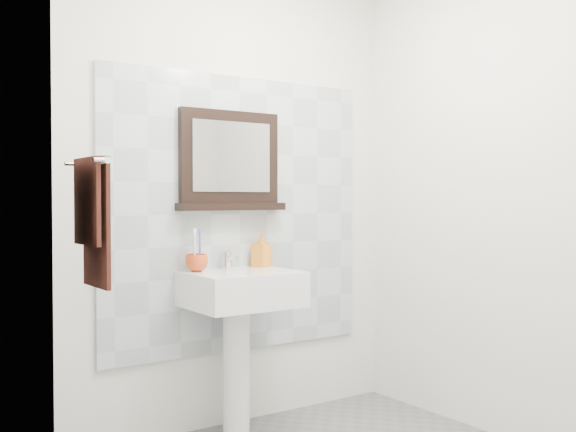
% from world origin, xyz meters
% --- Properties ---
extents(back_wall, '(2.00, 0.01, 2.50)m').
position_xyz_m(back_wall, '(0.00, 1.10, 1.25)').
color(back_wall, silver).
rests_on(back_wall, ground).
extents(left_wall, '(0.01, 2.20, 2.50)m').
position_xyz_m(left_wall, '(-1.00, 0.00, 1.25)').
color(left_wall, silver).
rests_on(left_wall, ground).
extents(right_wall, '(0.01, 2.20, 2.50)m').
position_xyz_m(right_wall, '(1.00, 0.00, 1.25)').
color(right_wall, silver).
rests_on(right_wall, ground).
extents(splashback, '(1.60, 0.02, 1.50)m').
position_xyz_m(splashback, '(0.00, 1.09, 1.15)').
color(splashback, '#B0BABF').
rests_on(splashback, back_wall).
extents(pedestal_sink, '(0.55, 0.44, 0.96)m').
position_xyz_m(pedestal_sink, '(-0.12, 0.87, 0.68)').
color(pedestal_sink, white).
rests_on(pedestal_sink, ground).
extents(toothbrush_cup, '(0.14, 0.14, 0.09)m').
position_xyz_m(toothbrush_cup, '(-0.31, 0.99, 0.90)').
color(toothbrush_cup, '#C24116').
rests_on(toothbrush_cup, pedestal_sink).
extents(toothbrushes, '(0.05, 0.04, 0.21)m').
position_xyz_m(toothbrushes, '(-0.31, 0.99, 0.98)').
color(toothbrushes, white).
rests_on(toothbrushes, toothbrush_cup).
extents(soap_dispenser, '(0.11, 0.11, 0.19)m').
position_xyz_m(soap_dispenser, '(0.10, 1.02, 0.96)').
color(soap_dispenser, '#DF571A').
rests_on(soap_dispenser, pedestal_sink).
extents(framed_mirror, '(0.63, 0.11, 0.53)m').
position_xyz_m(framed_mirror, '(-0.07, 1.06, 1.42)').
color(framed_mirror, black).
rests_on(framed_mirror, back_wall).
extents(towel_bar, '(0.07, 0.40, 0.03)m').
position_xyz_m(towel_bar, '(-0.95, 0.71, 1.39)').
color(towel_bar, silver).
rests_on(towel_bar, left_wall).
extents(hand_towel, '(0.06, 0.30, 0.55)m').
position_xyz_m(hand_towel, '(-0.94, 0.71, 1.18)').
color(hand_towel, black).
rests_on(hand_towel, towel_bar).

